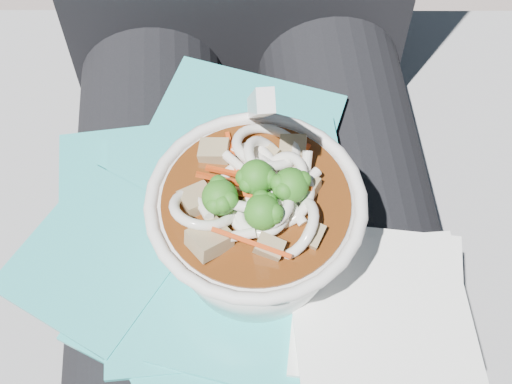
{
  "coord_description": "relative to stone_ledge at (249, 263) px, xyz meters",
  "views": [
    {
      "loc": [
        -0.02,
        -0.28,
        1.07
      ],
      "look_at": [
        -0.01,
        -0.03,
        0.68
      ],
      "focal_mm": 50.0,
      "sensor_mm": 36.0,
      "label": 1
    }
  ],
  "objects": [
    {
      "name": "stone_ledge",
      "position": [
        0.0,
        0.0,
        0.0
      ],
      "size": [
        1.04,
        0.58,
        0.43
      ],
      "primitive_type": "cube",
      "rotation": [
        0.0,
        0.0,
        -0.08
      ],
      "color": "gray",
      "rests_on": "ground"
    },
    {
      "name": "udon_bowl",
      "position": [
        -0.0,
        -0.18,
        0.43
      ],
      "size": [
        0.16,
        0.16,
        0.19
      ],
      "color": "white",
      "rests_on": "plastic_bag"
    },
    {
      "name": "person_body",
      "position": [
        0.0,
        -0.06,
        0.32
      ],
      "size": [
        0.34,
        0.94,
        0.98
      ],
      "color": "black",
      "rests_on": "ground"
    },
    {
      "name": "napkins",
      "position": [
        0.08,
        -0.23,
        0.38
      ],
      "size": [
        0.14,
        0.15,
        0.01
      ],
      "color": "white",
      "rests_on": "plastic_bag"
    },
    {
      "name": "plastic_bag",
      "position": [
        -0.04,
        -0.18,
        0.37
      ],
      "size": [
        0.31,
        0.36,
        0.02
      ],
      "color": "#2BB4B4",
      "rests_on": "lap"
    },
    {
      "name": "lap",
      "position": [
        0.0,
        -0.15,
        0.29
      ],
      "size": [
        0.33,
        0.48,
        0.15
      ],
      "color": "black",
      "rests_on": "stone_ledge"
    }
  ]
}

